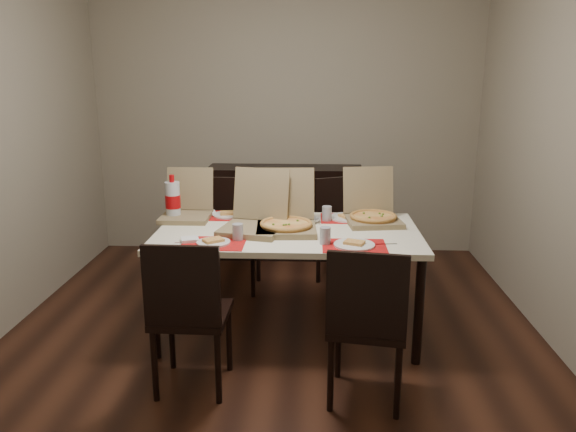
% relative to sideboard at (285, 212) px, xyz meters
% --- Properties ---
extents(ground, '(3.80, 4.00, 0.02)m').
position_rel_sideboard_xyz_m(ground, '(0.00, -1.78, -0.46)').
color(ground, '#3B1E12').
rests_on(ground, ground).
extents(room_walls, '(3.84, 4.02, 2.62)m').
position_rel_sideboard_xyz_m(room_walls, '(0.00, -1.35, 1.28)').
color(room_walls, gray).
rests_on(room_walls, ground).
extents(sideboard, '(1.50, 0.40, 0.90)m').
position_rel_sideboard_xyz_m(sideboard, '(0.00, 0.00, 0.00)').
color(sideboard, black).
rests_on(sideboard, ground).
extents(dining_table, '(1.80, 1.00, 0.75)m').
position_rel_sideboard_xyz_m(dining_table, '(0.10, -1.68, 0.23)').
color(dining_table, white).
rests_on(dining_table, ground).
extents(chair_near_left, '(0.43, 0.43, 0.93)m').
position_rel_sideboard_xyz_m(chair_near_left, '(-0.42, -2.51, 0.06)').
color(chair_near_left, black).
rests_on(chair_near_left, ground).
extents(chair_near_right, '(0.48, 0.48, 0.93)m').
position_rel_sideboard_xyz_m(chair_near_right, '(0.57, -2.59, 0.06)').
color(chair_near_right, black).
rests_on(chair_near_right, ground).
extents(chair_far_left, '(0.43, 0.43, 0.93)m').
position_rel_sideboard_xyz_m(chair_far_left, '(-0.38, -0.83, 0.06)').
color(chair_far_left, black).
rests_on(chair_far_left, ground).
extents(chair_far_right, '(0.55, 0.55, 0.93)m').
position_rel_sideboard_xyz_m(chair_far_right, '(0.54, -0.76, 0.06)').
color(chair_far_right, black).
rests_on(chair_far_right, ground).
extents(setting_near_left, '(0.45, 0.30, 0.11)m').
position_rel_sideboard_xyz_m(setting_near_left, '(-0.33, -1.99, 0.32)').
color(setting_near_left, red).
rests_on(setting_near_left, dining_table).
extents(setting_near_right, '(0.49, 0.30, 0.11)m').
position_rel_sideboard_xyz_m(setting_near_right, '(0.49, -2.02, 0.32)').
color(setting_near_right, red).
rests_on(setting_near_right, dining_table).
extents(setting_far_left, '(0.48, 0.30, 0.11)m').
position_rel_sideboard_xyz_m(setting_far_left, '(-0.32, -1.33, 0.32)').
color(setting_far_left, red).
rests_on(setting_far_left, dining_table).
extents(setting_far_right, '(0.46, 0.30, 0.11)m').
position_rel_sideboard_xyz_m(setting_far_right, '(0.50, -1.38, 0.32)').
color(setting_far_right, red).
rests_on(setting_far_right, dining_table).
extents(napkin_loose, '(0.16, 0.16, 0.02)m').
position_rel_sideboard_xyz_m(napkin_loose, '(0.18, -1.71, 0.31)').
color(napkin_loose, white).
rests_on(napkin_loose, dining_table).
extents(pizza_box_center, '(0.43, 0.47, 0.40)m').
position_rel_sideboard_xyz_m(pizza_box_center, '(0.09, -1.69, 0.36)').
color(pizza_box_center, olive).
rests_on(pizza_box_center, dining_table).
extents(pizza_box_right, '(0.42, 0.46, 0.38)m').
position_rel_sideboard_xyz_m(pizza_box_right, '(0.70, -1.45, 0.36)').
color(pizza_box_right, olive).
rests_on(pizza_box_right, dining_table).
extents(pizza_box_left, '(0.35, 0.39, 0.35)m').
position_rel_sideboard_xyz_m(pizza_box_left, '(-0.66, -1.39, 0.36)').
color(pizza_box_left, olive).
rests_on(pizza_box_left, dining_table).
extents(pizza_box_extra, '(0.49, 0.52, 0.40)m').
position_rel_sideboard_xyz_m(pizza_box_extra, '(-0.13, -1.70, 0.36)').
color(pizza_box_extra, olive).
rests_on(pizza_box_extra, dining_table).
extents(faina_plate, '(0.27, 0.27, 0.03)m').
position_rel_sideboard_xyz_m(faina_plate, '(-0.20, -1.58, 0.31)').
color(faina_plate, black).
rests_on(faina_plate, dining_table).
extents(dip_bowl, '(0.13, 0.13, 0.03)m').
position_rel_sideboard_xyz_m(dip_bowl, '(0.27, -1.47, 0.31)').
color(dip_bowl, white).
rests_on(dip_bowl, dining_table).
extents(soda_bottle, '(0.11, 0.11, 0.33)m').
position_rel_sideboard_xyz_m(soda_bottle, '(-0.75, -1.43, 0.44)').
color(soda_bottle, silver).
rests_on(soda_bottle, dining_table).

